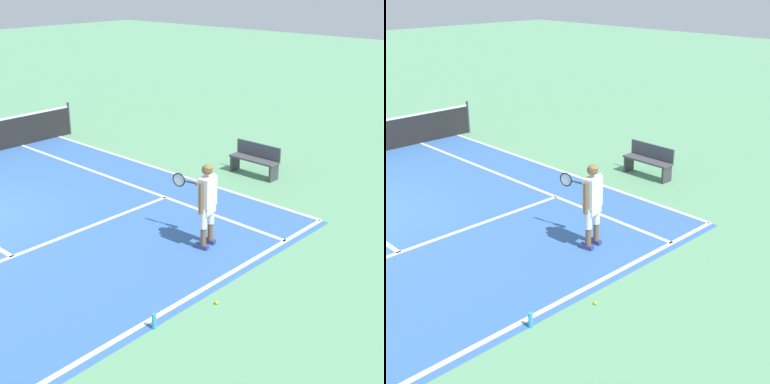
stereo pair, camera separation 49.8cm
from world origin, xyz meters
The scene contains 8 objects.
line_baseline centered at (0.00, -5.95, 0.00)m, with size 10.98×0.10×0.01m, color white.
line_service centered at (0.00, -2.49, 0.00)m, with size 8.23×0.10×0.01m, color white.
line_singles_right centered at (4.12, -1.02, 0.00)m, with size 0.10×9.86×0.01m, color white.
line_doubles_right centered at (5.49, -1.02, 0.00)m, with size 0.10×9.86×0.01m, color white.
tennis_player centered at (2.86, -4.90, 0.99)m, with size 0.59×1.19×1.71m.
tennis_ball_near_feet centered at (1.41, -6.42, 0.03)m, with size 0.07×0.07×0.07m, color #CCE02D.
courtside_bench centered at (6.88, -3.10, 0.45)m, with size 0.40×1.40×0.85m.
water_bottle centered at (0.26, -6.15, 0.13)m, with size 0.07×0.07×0.26m, color #3393D6.
Camera 1 is at (-4.56, -11.39, 5.04)m, focal length 51.93 mm.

